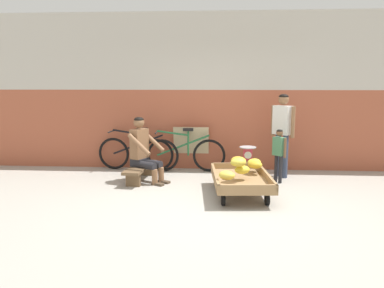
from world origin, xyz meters
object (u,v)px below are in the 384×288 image
at_px(bicycle_far_left, 183,154).
at_px(sign_board, 191,148).
at_px(banana_cart, 241,180).
at_px(customer_adult, 283,126).
at_px(customer_child, 279,150).
at_px(low_bench, 140,170).
at_px(plastic_crate, 247,171).
at_px(vendor_seated, 143,150).
at_px(bicycle_near_left, 138,153).
at_px(weighing_scale, 248,154).

xyz_separation_m(bicycle_far_left, sign_board, (0.15, 0.23, 0.08)).
relative_size(banana_cart, customer_adult, 0.98).
distance_m(banana_cart, bicycle_far_left, 1.83).
height_order(customer_adult, customer_child, customer_adult).
bearing_deg(low_bench, plastic_crate, 7.19).
height_order(plastic_crate, customer_child, customer_child).
bearing_deg(plastic_crate, low_bench, -172.81).
relative_size(banana_cart, low_bench, 1.33).
height_order(vendor_seated, bicycle_near_left, vendor_seated).
height_order(weighing_scale, bicycle_near_left, bicycle_near_left).
xyz_separation_m(plastic_crate, bicycle_far_left, (-1.22, 0.50, 0.20)).
xyz_separation_m(bicycle_near_left, sign_board, (1.05, 0.19, 0.08)).
distance_m(weighing_scale, customer_child, 0.58).
relative_size(bicycle_near_left, bicycle_far_left, 1.00).
bearing_deg(low_bench, customer_adult, 9.38).
distance_m(banana_cart, vendor_seated, 1.84).
distance_m(bicycle_far_left, customer_child, 1.90).
height_order(banana_cart, weighing_scale, weighing_scale).
height_order(vendor_seated, weighing_scale, vendor_seated).
xyz_separation_m(low_bench, sign_board, (0.85, 0.97, 0.23)).
relative_size(banana_cart, bicycle_near_left, 0.91).
relative_size(weighing_scale, bicycle_far_left, 0.18).
bearing_deg(customer_child, customer_adult, 73.92).
xyz_separation_m(bicycle_far_left, customer_adult, (1.85, -0.32, 0.60)).
bearing_deg(plastic_crate, customer_adult, 15.88).
bearing_deg(bicycle_near_left, vendor_seated, -71.37).
bearing_deg(customer_child, bicycle_near_left, 163.94).
relative_size(plastic_crate, bicycle_far_left, 0.22).
height_order(vendor_seated, customer_child, vendor_seated).
bearing_deg(bicycle_near_left, sign_board, 10.35).
xyz_separation_m(banana_cart, sign_board, (-0.89, 1.73, 0.19)).
relative_size(weighing_scale, bicycle_near_left, 0.18).
height_order(plastic_crate, weighing_scale, weighing_scale).
distance_m(sign_board, customer_adult, 1.87).
distance_m(banana_cart, low_bench, 1.90).
xyz_separation_m(customer_adult, customer_child, (-0.12, -0.40, -0.37)).
bearing_deg(customer_child, banana_cart, -132.01).
bearing_deg(plastic_crate, weighing_scale, -90.00).
bearing_deg(customer_adult, banana_cart, -124.69).
height_order(weighing_scale, bicycle_far_left, bicycle_far_left).
distance_m(low_bench, sign_board, 1.31).
distance_m(plastic_crate, bicycle_near_left, 2.20).
relative_size(weighing_scale, sign_board, 0.34).
distance_m(weighing_scale, bicycle_far_left, 1.32).
bearing_deg(vendor_seated, low_bench, 151.83).
distance_m(plastic_crate, weighing_scale, 0.30).
relative_size(bicycle_far_left, customer_adult, 1.09).
bearing_deg(customer_adult, customer_child, -106.08).
height_order(bicycle_far_left, sign_board, sign_board).
distance_m(banana_cart, sign_board, 1.95).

